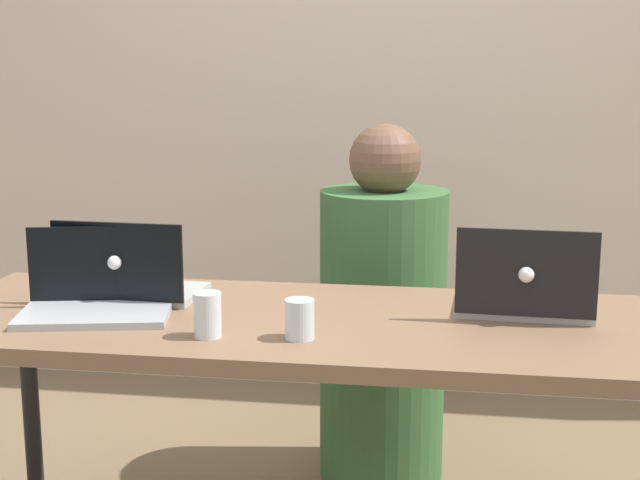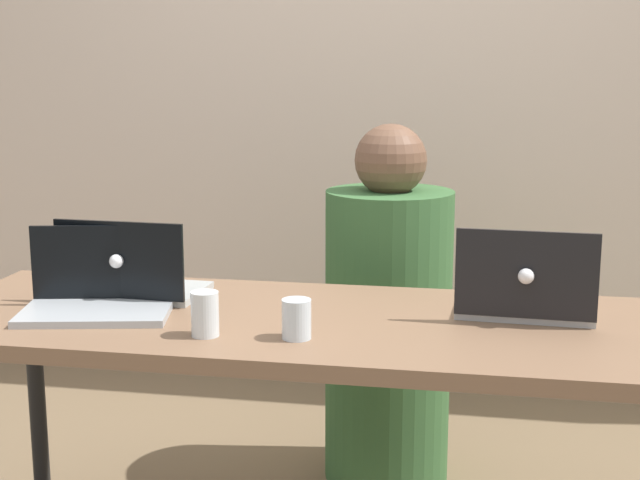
% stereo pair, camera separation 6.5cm
% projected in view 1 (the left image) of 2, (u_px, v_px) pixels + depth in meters
% --- Properties ---
extents(back_wall, '(4.99, 0.10, 2.46)m').
position_uv_depth(back_wall, '(374.00, 88.00, 3.52)').
color(back_wall, beige).
rests_on(back_wall, ground).
extents(desk, '(1.92, 0.68, 0.72)m').
position_uv_depth(desk, '(316.00, 342.00, 2.18)').
color(desk, brown).
rests_on(desk, ground).
extents(person_at_center, '(0.48, 0.48, 1.14)m').
position_uv_depth(person_at_center, '(383.00, 324.00, 2.83)').
color(person_at_center, '#396636').
rests_on(person_at_center, ground).
extents(laptop_back_left, '(0.36, 0.26, 0.22)m').
position_uv_depth(laptop_back_left, '(130.00, 282.00, 2.33)').
color(laptop_back_left, '#AEB5B4').
rests_on(laptop_back_left, desk).
extents(laptop_front_left, '(0.40, 0.29, 0.21)m').
position_uv_depth(laptop_front_left, '(97.00, 296.00, 2.19)').
color(laptop_front_left, '#AEB3B7').
rests_on(laptop_front_left, desk).
extents(laptop_back_right, '(0.34, 0.27, 0.23)m').
position_uv_depth(laptop_back_right, '(524.00, 295.00, 2.19)').
color(laptop_back_right, silver).
rests_on(laptop_back_right, desk).
extents(water_glass_left, '(0.06, 0.06, 0.10)m').
position_uv_depth(water_glass_left, '(207.00, 318.00, 2.01)').
color(water_glass_left, white).
rests_on(water_glass_left, desk).
extents(water_glass_center, '(0.07, 0.07, 0.09)m').
position_uv_depth(water_glass_center, '(300.00, 322.00, 2.00)').
color(water_glass_center, silver).
rests_on(water_glass_center, desk).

